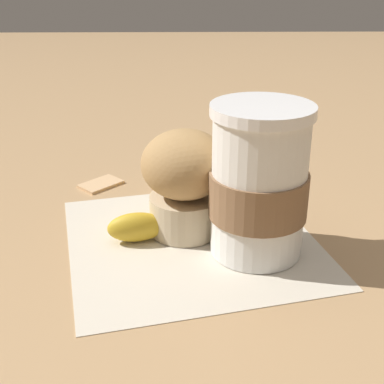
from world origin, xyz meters
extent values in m
plane|color=tan|center=(0.00, 0.00, 0.00)|extent=(3.00, 3.00, 0.00)
cube|color=beige|center=(0.00, 0.00, 0.00)|extent=(0.29, 0.29, 0.00)
cylinder|color=white|center=(-0.06, 0.02, 0.07)|extent=(0.09, 0.09, 0.13)
cylinder|color=white|center=(-0.06, 0.02, 0.14)|extent=(0.09, 0.09, 0.01)
cylinder|color=#846042|center=(-0.06, 0.02, 0.06)|extent=(0.09, 0.09, 0.04)
cylinder|color=beige|center=(0.01, -0.02, 0.02)|extent=(0.07, 0.07, 0.04)
ellipsoid|color=#AD8451|center=(0.01, -0.02, 0.08)|extent=(0.09, 0.09, 0.07)
ellipsoid|color=gold|center=(0.06, 0.00, 0.02)|extent=(0.06, 0.03, 0.03)
ellipsoid|color=gold|center=(0.01, -0.03, 0.02)|extent=(0.07, 0.07, 0.03)
ellipsoid|color=gold|center=(-0.01, -0.09, 0.02)|extent=(0.05, 0.07, 0.03)
ellipsoid|color=gold|center=(-0.01, -0.14, 0.02)|extent=(0.03, 0.06, 0.03)
cube|color=#E0B27F|center=(0.11, -0.14, 0.00)|extent=(0.06, 0.06, 0.01)
camera|label=1|loc=(0.01, 0.47, 0.27)|focal=50.00mm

